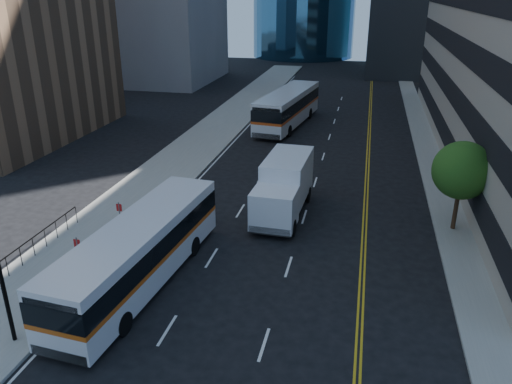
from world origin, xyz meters
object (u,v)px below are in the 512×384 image
(lamp_post, at_px, (2,283))
(bus_front, at_px, (140,251))
(box_truck, at_px, (284,186))
(bus_rear, at_px, (288,107))
(street_tree, at_px, (462,171))

(lamp_post, bearing_deg, bus_front, 59.02)
(lamp_post, distance_m, box_truck, 16.39)
(box_truck, bearing_deg, bus_rear, 101.01)
(lamp_post, relative_size, bus_front, 0.38)
(bus_front, height_order, bus_rear, bus_rear)
(bus_front, bearing_deg, street_tree, 35.82)
(street_tree, bearing_deg, box_truck, 179.02)
(street_tree, xyz_separation_m, bus_front, (-14.95, -8.93, -1.96))
(bus_front, xyz_separation_m, box_truck, (5.14, 9.10, 0.11))
(street_tree, height_order, lamp_post, street_tree)
(street_tree, xyz_separation_m, box_truck, (-9.82, 0.17, -1.85))
(bus_front, relative_size, bus_rear, 0.90)
(street_tree, distance_m, lamp_post, 22.82)
(street_tree, relative_size, bus_front, 0.42)
(bus_rear, xyz_separation_m, box_truck, (3.18, -21.18, -0.07))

